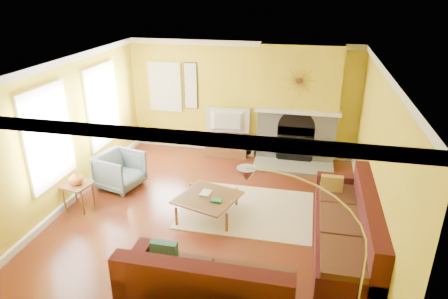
% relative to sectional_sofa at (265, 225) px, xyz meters
% --- Properties ---
extents(floor, '(5.50, 6.00, 0.02)m').
position_rel_sectional_sofa_xyz_m(floor, '(-1.08, 0.90, -0.46)').
color(floor, maroon).
rests_on(floor, ground).
extents(ceiling, '(5.50, 6.00, 0.02)m').
position_rel_sectional_sofa_xyz_m(ceiling, '(-1.08, 0.90, 2.26)').
color(ceiling, white).
rests_on(ceiling, ground).
extents(wall_back, '(5.50, 0.02, 2.70)m').
position_rel_sectional_sofa_xyz_m(wall_back, '(-1.08, 3.91, 0.90)').
color(wall_back, yellow).
rests_on(wall_back, ground).
extents(wall_front, '(5.50, 0.02, 2.70)m').
position_rel_sectional_sofa_xyz_m(wall_front, '(-1.08, -2.11, 0.90)').
color(wall_front, yellow).
rests_on(wall_front, ground).
extents(wall_left, '(0.02, 6.00, 2.70)m').
position_rel_sectional_sofa_xyz_m(wall_left, '(-3.84, 0.90, 0.90)').
color(wall_left, yellow).
rests_on(wall_left, ground).
extents(wall_right, '(0.02, 6.00, 2.70)m').
position_rel_sectional_sofa_xyz_m(wall_right, '(1.68, 0.90, 0.90)').
color(wall_right, yellow).
rests_on(wall_right, ground).
extents(baseboard, '(5.50, 6.00, 0.12)m').
position_rel_sectional_sofa_xyz_m(baseboard, '(-1.08, 0.90, -0.39)').
color(baseboard, white).
rests_on(baseboard, floor).
extents(crown_molding, '(5.50, 6.00, 0.12)m').
position_rel_sectional_sofa_xyz_m(crown_molding, '(-1.08, 0.90, 2.19)').
color(crown_molding, white).
rests_on(crown_molding, ceiling).
extents(window_left_near, '(0.06, 1.22, 1.72)m').
position_rel_sectional_sofa_xyz_m(window_left_near, '(-3.80, 2.20, 1.05)').
color(window_left_near, white).
rests_on(window_left_near, wall_left).
extents(window_left_far, '(0.06, 1.22, 1.72)m').
position_rel_sectional_sofa_xyz_m(window_left_far, '(-3.80, 0.30, 1.05)').
color(window_left_far, white).
rests_on(window_left_far, wall_left).
extents(window_back, '(0.82, 0.06, 1.22)m').
position_rel_sectional_sofa_xyz_m(window_back, '(-2.98, 3.86, 1.10)').
color(window_back, white).
rests_on(window_back, wall_back).
extents(wall_art, '(0.34, 0.04, 1.14)m').
position_rel_sectional_sofa_xyz_m(wall_art, '(-2.33, 3.87, 1.15)').
color(wall_art, white).
rests_on(wall_art, wall_back).
extents(fireplace, '(1.80, 0.40, 2.70)m').
position_rel_sectional_sofa_xyz_m(fireplace, '(0.27, 3.70, 0.90)').
color(fireplace, '#9A9891').
rests_on(fireplace, floor).
extents(mantel, '(1.92, 0.22, 0.08)m').
position_rel_sectional_sofa_xyz_m(mantel, '(0.27, 3.46, 0.80)').
color(mantel, white).
rests_on(mantel, fireplace).
extents(hearth, '(1.80, 0.70, 0.06)m').
position_rel_sectional_sofa_xyz_m(hearth, '(0.27, 3.15, -0.42)').
color(hearth, '#9A9891').
rests_on(hearth, floor).
extents(sunburst, '(0.70, 0.04, 0.70)m').
position_rel_sectional_sofa_xyz_m(sunburst, '(0.27, 3.47, 1.50)').
color(sunburst, olive).
rests_on(sunburst, fireplace).
extents(rug, '(2.40, 1.80, 0.02)m').
position_rel_sectional_sofa_xyz_m(rug, '(-0.46, 1.12, -0.44)').
color(rug, beige).
rests_on(rug, floor).
extents(sectional_sofa, '(3.34, 3.61, 0.90)m').
position_rel_sectional_sofa_xyz_m(sectional_sofa, '(0.00, 0.00, 0.00)').
color(sectional_sofa, '#461616').
rests_on(sectional_sofa, floor).
extents(coffee_table, '(1.24, 1.24, 0.39)m').
position_rel_sectional_sofa_xyz_m(coffee_table, '(-1.13, 0.79, -0.25)').
color(coffee_table, white).
rests_on(coffee_table, floor).
extents(media_console, '(1.00, 0.45, 0.55)m').
position_rel_sectional_sofa_xyz_m(media_console, '(-1.36, 3.59, -0.17)').
color(media_console, brown).
rests_on(media_console, floor).
extents(tv, '(1.06, 0.26, 0.61)m').
position_rel_sectional_sofa_xyz_m(tv, '(-1.36, 3.59, 0.41)').
color(tv, black).
rests_on(tv, media_console).
extents(subwoofer, '(0.27, 0.27, 0.27)m').
position_rel_sectional_sofa_xyz_m(subwoofer, '(-0.83, 3.69, -0.31)').
color(subwoofer, white).
rests_on(subwoofer, floor).
extents(armchair, '(0.99, 0.97, 0.75)m').
position_rel_sectional_sofa_xyz_m(armchair, '(-3.15, 1.46, -0.08)').
color(armchair, gray).
rests_on(armchair, floor).
extents(side_table, '(0.54, 0.54, 0.51)m').
position_rel_sectional_sofa_xyz_m(side_table, '(-3.52, 0.51, -0.20)').
color(side_table, brown).
rests_on(side_table, floor).
extents(vase, '(0.30, 0.30, 0.27)m').
position_rel_sectional_sofa_xyz_m(vase, '(-3.52, 0.51, 0.19)').
color(vase, orange).
rests_on(vase, side_table).
extents(book, '(0.20, 0.26, 0.02)m').
position_rel_sectional_sofa_xyz_m(book, '(-1.28, 0.89, -0.05)').
color(book, white).
rests_on(book, coffee_table).
extents(arc_lamp, '(1.37, 0.36, 2.16)m').
position_rel_sectional_sofa_xyz_m(arc_lamp, '(0.62, -1.61, 0.63)').
color(arc_lamp, silver).
rests_on(arc_lamp, floor).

